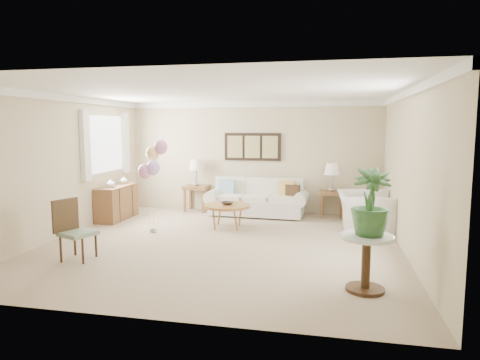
{
  "coord_description": "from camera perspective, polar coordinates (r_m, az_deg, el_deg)",
  "views": [
    {
      "loc": [
        1.79,
        -6.99,
        2.0
      ],
      "look_at": [
        0.19,
        0.6,
        1.05
      ],
      "focal_mm": 32.0,
      "sensor_mm": 36.0,
      "label": 1
    }
  ],
  "objects": [
    {
      "name": "vase_white",
      "position": [
        9.46,
        -16.85,
        -0.39
      ],
      "size": [
        0.2,
        0.2,
        0.19
      ],
      "primitive_type": "imported",
      "rotation": [
        0.0,
        0.0,
        0.07
      ],
      "color": "silver",
      "rests_on": "credenza"
    },
    {
      "name": "vase_sage",
      "position": [
        9.97,
        -15.24,
        0.01
      ],
      "size": [
        0.21,
        0.21,
        0.18
      ],
      "primitive_type": "imported",
      "rotation": [
        0.0,
        0.0,
        -0.19
      ],
      "color": "#A4B595",
      "rests_on": "credenza"
    },
    {
      "name": "ground_plane",
      "position": [
        7.49,
        -2.43,
        -8.51
      ],
      "size": [
        6.0,
        6.0,
        0.0
      ],
      "primitive_type": "plane",
      "color": "tan"
    },
    {
      "name": "coffee_table",
      "position": [
        8.58,
        -1.71,
        -3.54
      ],
      "size": [
        0.93,
        0.93,
        0.47
      ],
      "color": "brown",
      "rests_on": "ground"
    },
    {
      "name": "end_table_left",
      "position": [
        10.33,
        -5.82,
        -1.29
      ],
      "size": [
        0.57,
        0.52,
        0.62
      ],
      "color": "brown",
      "rests_on": "ground"
    },
    {
      "name": "lamp_right",
      "position": [
        9.72,
        12.19,
        1.32
      ],
      "size": [
        0.35,
        0.35,
        0.63
      ],
      "color": "gray",
      "rests_on": "end_table_right"
    },
    {
      "name": "end_table_right",
      "position": [
        9.79,
        12.11,
        -2.02
      ],
      "size": [
        0.54,
        0.49,
        0.59
      ],
      "color": "brown",
      "rests_on": "ground"
    },
    {
      "name": "lamp_left",
      "position": [
        10.26,
        -5.86,
        1.95
      ],
      "size": [
        0.36,
        0.36,
        0.64
      ],
      "color": "gray",
      "rests_on": "end_table_left"
    },
    {
      "name": "accent_chair",
      "position": [
        7.0,
        -21.29,
        -6.01
      ],
      "size": [
        0.59,
        0.59,
        0.93
      ],
      "color": "gray",
      "rests_on": "ground"
    },
    {
      "name": "wall_art_triptych",
      "position": [
        10.13,
        1.68,
        4.44
      ],
      "size": [
        1.35,
        0.06,
        0.65
      ],
      "color": "black",
      "rests_on": "ground"
    },
    {
      "name": "credenza",
      "position": [
        9.77,
        -16.1,
        -2.9
      ],
      "size": [
        0.46,
        1.2,
        0.74
      ],
      "color": "brown",
      "rests_on": "ground"
    },
    {
      "name": "decor_bowl",
      "position": [
        8.57,
        -1.7,
        -3.12
      ],
      "size": [
        0.29,
        0.29,
        0.06
      ],
      "primitive_type": "imported",
      "rotation": [
        0.0,
        0.0,
        -0.27
      ],
      "color": "black",
      "rests_on": "coffee_table"
    },
    {
      "name": "sofa",
      "position": [
        9.83,
        2.35,
        -2.77
      ],
      "size": [
        2.34,
        0.95,
        0.85
      ],
      "color": "silver",
      "rests_on": "ground"
    },
    {
      "name": "armchair",
      "position": [
        8.67,
        16.27,
        -4.11
      ],
      "size": [
        1.04,
        1.18,
        0.75
      ],
      "primitive_type": "imported",
      "rotation": [
        0.0,
        0.0,
        1.6
      ],
      "color": "silver",
      "rests_on": "ground"
    },
    {
      "name": "potted_plant",
      "position": [
        5.38,
        17.01,
        -2.83
      ],
      "size": [
        0.5,
        0.5,
        0.82
      ],
      "primitive_type": "imported",
      "rotation": [
        0.0,
        0.0,
        0.09
      ],
      "color": "#204E22",
      "rests_on": "side_table"
    },
    {
      "name": "side_table",
      "position": [
        5.51,
        16.51,
        -8.81
      ],
      "size": [
        0.65,
        0.65,
        0.7
      ],
      "color": "silver",
      "rests_on": "ground"
    },
    {
      "name": "balloon_cluster",
      "position": [
        8.23,
        -11.54,
        2.58
      ],
      "size": [
        0.49,
        0.47,
        1.78
      ],
      "color": "gray",
      "rests_on": "ground"
    },
    {
      "name": "room_shell",
      "position": [
        7.34,
        -3.15,
        4.06
      ],
      "size": [
        6.04,
        6.04,
        2.6
      ],
      "color": "#C0B191",
      "rests_on": "ground"
    }
  ]
}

